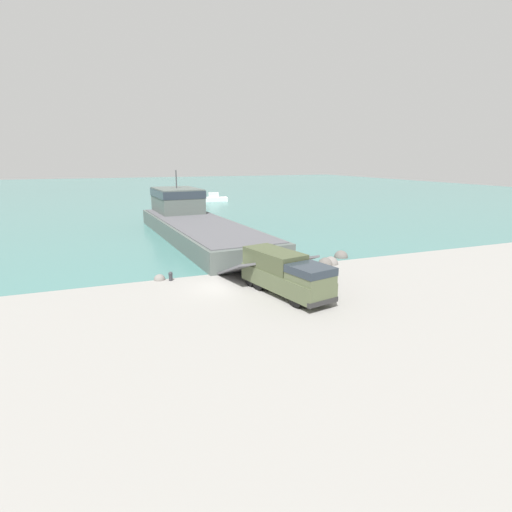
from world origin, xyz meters
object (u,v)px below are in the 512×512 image
Objects in this scene: military_truck at (286,273)px; moored_boat_a at (212,199)px; soldier_on_ramp at (321,277)px; mooring_bollard at (171,276)px; landing_craft at (193,220)px.

military_truck is 62.55m from moored_boat_a.
moored_boat_a is (8.95, 61.76, -0.43)m from soldier_on_ramp.
mooring_bollard is (-9.37, 6.35, -0.68)m from soldier_on_ramp.
landing_craft is 49.67× the size of mooring_bollard.
soldier_on_ramp is at bearing -85.53° from landing_craft.
moored_boat_a is at bearing 156.62° from military_truck.
moored_boat_a is 10.37× the size of mooring_bollard.
moored_boat_a is (12.49, 37.33, -1.18)m from landing_craft.
landing_craft is 19.08× the size of soldier_on_ramp.
soldier_on_ramp reaches higher than mooring_bollard.
military_truck is 9.18m from mooring_bollard.
military_truck is 1.09× the size of moored_boat_a.
military_truck is at bearing -91.51° from landing_craft.
landing_craft is 4.38× the size of military_truck.
moored_boat_a is at bearing 67.74° from landing_craft.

